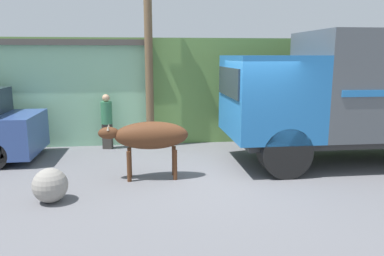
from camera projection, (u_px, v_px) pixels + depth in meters
The scene contains 8 objects.
ground_plane at pixel (232, 175), 8.29m from camera, with size 60.00×60.00×0.00m, color slate.
hillside_embankment at pixel (196, 84), 13.90m from camera, with size 32.00×5.67×3.11m.
building_backdrop at pixel (74, 90), 11.77m from camera, with size 4.86×2.70×3.05m.
cargo_truck at pixel (363, 91), 9.04m from camera, with size 6.37×2.41×3.17m.
brown_cow at pixel (149, 136), 7.93m from camera, with size 1.89×0.59×1.24m.
pedestrian_on_hill at pixel (107, 119), 10.51m from camera, with size 0.37×0.37×1.55m.
utility_pole at pixel (149, 49), 10.33m from camera, with size 0.90×0.22×5.36m.
roadside_rock at pixel (50, 185), 6.74m from camera, with size 0.63×0.63×0.63m.
Camera 1 is at (-1.85, -7.76, 2.62)m, focal length 35.00 mm.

